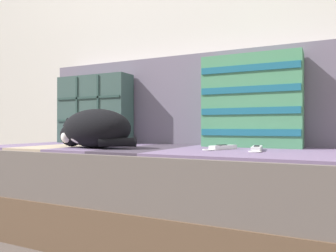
{
  "coord_description": "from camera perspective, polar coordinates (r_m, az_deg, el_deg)",
  "views": [
    {
      "loc": [
        0.74,
        -1.24,
        0.51
      ],
      "look_at": [
        0.1,
        0.07,
        0.51
      ],
      "focal_mm": 35.0,
      "sensor_mm": 36.0,
      "label": 1
    }
  ],
  "objects": [
    {
      "name": "sofa_backrest",
      "position": [
        1.88,
        2.78,
        4.42
      ],
      "size": [
        1.75,
        0.14,
        0.49
      ],
      "color": "slate",
      "rests_on": "couch"
    },
    {
      "name": "throw_pillow_striped",
      "position": [
        1.61,
        14.29,
        4.21
      ],
      "size": [
        0.46,
        0.14,
        0.44
      ],
      "color": "#4C9366",
      "rests_on": "couch"
    },
    {
      "name": "game_remote_far",
      "position": [
        1.41,
        9.37,
        -3.72
      ],
      "size": [
        0.11,
        0.19,
        0.02
      ],
      "color": "white",
      "rests_on": "couch"
    },
    {
      "name": "ground_plane",
      "position": [
        1.53,
        -4.78,
        -19.66
      ],
      "size": [
        14.0,
        14.0,
        0.0
      ],
      "primitive_type": "plane",
      "color": "#564C47"
    },
    {
      "name": "throw_pillow_quilted",
      "position": [
        2.02,
        -12.68,
        2.82
      ],
      "size": [
        0.47,
        0.14,
        0.4
      ],
      "color": "#38514C",
      "rests_on": "couch"
    },
    {
      "name": "game_remote_near",
      "position": [
        1.37,
        15.2,
        -3.81
      ],
      "size": [
        0.07,
        0.21,
        0.02
      ],
      "color": "white",
      "rests_on": "couch"
    },
    {
      "name": "sleeping_cat",
      "position": [
        1.53,
        -12.86,
        -0.59
      ],
      "size": [
        0.43,
        0.22,
        0.18
      ],
      "color": "black",
      "rests_on": "couch"
    },
    {
      "name": "wall_behind",
      "position": [
        2.1,
        3.93,
        20.5
      ],
      "size": [
        6.0,
        0.06,
        2.5
      ],
      "color": "silver",
      "rests_on": "ground_plane"
    },
    {
      "name": "couch",
      "position": [
        1.6,
        -2.06,
        -11.21
      ],
      "size": [
        1.78,
        0.81,
        0.41
      ],
      "color": "brown",
      "rests_on": "ground_plane"
    }
  ]
}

